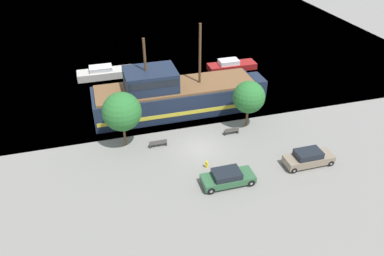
# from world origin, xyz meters

# --- Properties ---
(ground_plane) EXTENTS (160.00, 160.00, 0.00)m
(ground_plane) POSITION_xyz_m (0.00, 0.00, 0.00)
(ground_plane) COLOR gray
(water_surface) EXTENTS (80.00, 80.00, 0.00)m
(water_surface) POSITION_xyz_m (0.00, 44.00, 0.00)
(water_surface) COLOR teal
(water_surface) RESTS_ON ground
(pirate_ship) EXTENTS (20.08, 5.49, 10.04)m
(pirate_ship) POSITION_xyz_m (-0.64, 8.07, 2.00)
(pirate_ship) COLOR #192338
(pirate_ship) RESTS_ON water_surface
(moored_boat_dockside) EXTENTS (7.57, 2.34, 1.61)m
(moored_boat_dockside) POSITION_xyz_m (-7.65, 19.61, 0.63)
(moored_boat_dockside) COLOR #B7B2A8
(moored_boat_dockside) RESTS_ON water_surface
(moored_boat_outer) EXTENTS (6.92, 2.28, 1.48)m
(moored_boat_outer) POSITION_xyz_m (10.01, 17.34, 0.57)
(moored_boat_outer) COLOR maroon
(moored_boat_outer) RESTS_ON water_surface
(parked_car_curb_front) EXTENTS (4.64, 1.96, 1.39)m
(parked_car_curb_front) POSITION_xyz_m (0.84, -5.78, 0.70)
(parked_car_curb_front) COLOR #2D5B38
(parked_car_curb_front) RESTS_ON ground_plane
(parked_car_curb_mid) EXTENTS (4.67, 1.79, 1.56)m
(parked_car_curb_mid) POSITION_xyz_m (9.06, -5.28, 0.76)
(parked_car_curb_mid) COLOR #7F705B
(parked_car_curb_mid) RESTS_ON ground_plane
(fire_hydrant) EXTENTS (0.42, 0.25, 0.76)m
(fire_hydrant) POSITION_xyz_m (-0.23, -3.12, 0.41)
(fire_hydrant) COLOR yellow
(fire_hydrant) RESTS_ON ground_plane
(bench_promenade_east) EXTENTS (1.76, 0.45, 0.85)m
(bench_promenade_east) POSITION_xyz_m (-3.90, 1.37, 0.44)
(bench_promenade_east) COLOR #4C4742
(bench_promenade_east) RESTS_ON ground_plane
(bench_promenade_west) EXTENTS (1.54, 0.45, 0.85)m
(bench_promenade_west) POSITION_xyz_m (4.00, 1.49, 0.43)
(bench_promenade_west) COLOR #4C4742
(bench_promenade_west) RESTS_ON ground_plane
(tree_row_east) EXTENTS (3.81, 3.81, 5.83)m
(tree_row_east) POSITION_xyz_m (-7.03, 2.56, 3.91)
(tree_row_east) COLOR brown
(tree_row_east) RESTS_ON ground_plane
(tree_row_mideast) EXTENTS (3.41, 3.41, 5.27)m
(tree_row_mideast) POSITION_xyz_m (6.16, 2.60, 3.56)
(tree_row_mideast) COLOR brown
(tree_row_mideast) RESTS_ON ground_plane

